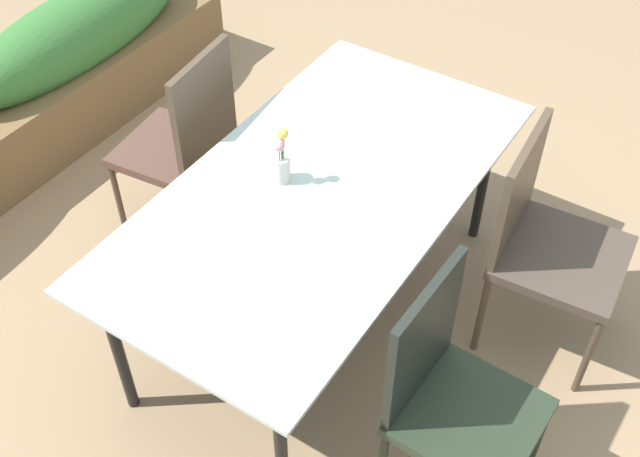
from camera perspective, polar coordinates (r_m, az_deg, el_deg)
ground_plane at (r=3.38m, az=0.04°, el=-6.62°), size 12.00×12.00×0.00m
dining_table at (r=2.92m, az=-0.00°, el=2.33°), size 1.82×0.96×0.71m
chair_far_side at (r=3.43m, az=-9.77°, el=6.47°), size 0.48×0.48×0.98m
chair_near_left at (r=2.57m, az=9.48°, el=-11.57°), size 0.44×0.44×0.94m
chair_near_right at (r=3.08m, az=16.09°, el=-0.55°), size 0.50×0.50×0.94m
flower_vase at (r=2.86m, az=-2.85°, el=4.97°), size 0.07×0.07×0.24m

